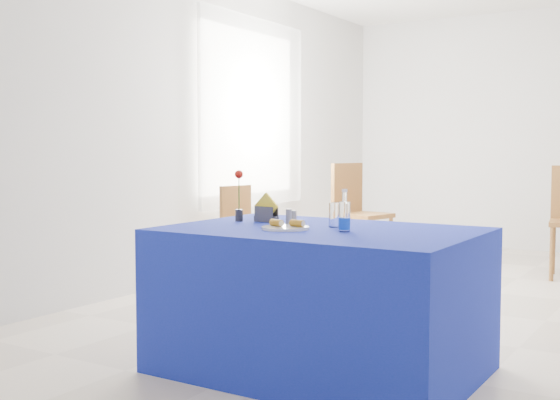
% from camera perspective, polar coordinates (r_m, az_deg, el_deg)
% --- Properties ---
extents(floor, '(7.00, 7.00, 0.00)m').
position_cam_1_polar(floor, '(5.35, 14.88, -8.73)').
color(floor, beige).
rests_on(floor, ground).
extents(room_shell, '(7.00, 7.00, 7.00)m').
position_cam_1_polar(room_shell, '(5.25, 15.23, 10.22)').
color(room_shell, silver).
rests_on(room_shell, ground).
extents(window_pane, '(0.04, 1.50, 1.60)m').
position_cam_1_polar(window_pane, '(7.05, -2.55, 7.12)').
color(window_pane, white).
rests_on(window_pane, room_shell).
extents(curtain, '(0.04, 1.75, 1.85)m').
position_cam_1_polar(curtain, '(7.01, -2.07, 7.14)').
color(curtain, white).
rests_on(curtain, room_shell).
extents(plate, '(0.25, 0.25, 0.01)m').
position_cam_1_polar(plate, '(3.64, 0.44, -2.28)').
color(plate, silver).
rests_on(plate, blue_table).
extents(drinking_glass, '(0.06, 0.06, 0.13)m').
position_cam_1_polar(drinking_glass, '(3.76, 4.47, -1.21)').
color(drinking_glass, silver).
rests_on(drinking_glass, blue_table).
extents(salt_shaker, '(0.03, 0.03, 0.08)m').
position_cam_1_polar(salt_shaker, '(3.90, 0.71, -1.35)').
color(salt_shaker, slate).
rests_on(salt_shaker, blue_table).
extents(pepper_shaker, '(0.03, 0.03, 0.08)m').
position_cam_1_polar(pepper_shaker, '(3.80, 1.16, -1.50)').
color(pepper_shaker, slate).
rests_on(pepper_shaker, blue_table).
extents(blue_table, '(1.60, 1.10, 0.76)m').
position_cam_1_polar(blue_table, '(3.75, 3.31, -8.10)').
color(blue_table, navy).
rests_on(blue_table, floor).
extents(water_bottle, '(0.06, 0.06, 0.21)m').
position_cam_1_polar(water_bottle, '(3.56, 5.26, -1.42)').
color(water_bottle, silver).
rests_on(water_bottle, blue_table).
extents(napkin_holder, '(0.16, 0.07, 0.17)m').
position_cam_1_polar(napkin_holder, '(4.01, -1.12, -1.11)').
color(napkin_holder, '#323337').
rests_on(napkin_holder, blue_table).
extents(rose_vase, '(0.05, 0.05, 0.30)m').
position_cam_1_polar(rose_vase, '(4.05, -3.35, 0.27)').
color(rose_vase, '#242429').
rests_on(rose_vase, blue_table).
extents(chair_win_a, '(0.43, 0.43, 0.86)m').
position_cam_1_polar(chair_win_a, '(6.27, -2.98, -2.15)').
color(chair_win_a, olive).
rests_on(chair_win_a, floor).
extents(chair_win_b, '(0.55, 0.55, 1.04)m').
position_cam_1_polar(chair_win_b, '(7.18, 6.18, -0.52)').
color(chair_win_b, olive).
rests_on(chair_win_b, floor).
extents(banana_pieces, '(0.19, 0.09, 0.04)m').
position_cam_1_polar(banana_pieces, '(3.64, 0.57, -1.88)').
color(banana_pieces, gold).
rests_on(banana_pieces, plate).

